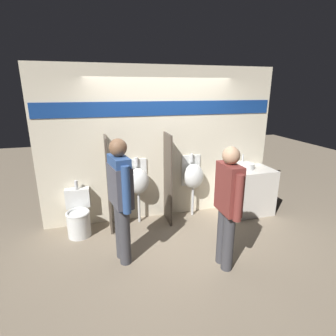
{
  "coord_description": "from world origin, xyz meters",
  "views": [
    {
      "loc": [
        -1.11,
        -3.85,
        2.3
      ],
      "look_at": [
        0.0,
        0.17,
        1.05
      ],
      "focal_mm": 28.0,
      "sensor_mm": 36.0,
      "label": 1
    }
  ],
  "objects": [
    {
      "name": "urinal_far",
      "position": [
        0.55,
        0.43,
        0.78
      ],
      "size": [
        0.38,
        0.3,
        1.18
      ],
      "color": "silver",
      "rests_on": "ground_plane"
    },
    {
      "name": "person_with_lanyard",
      "position": [
        0.44,
        -1.11,
        0.91
      ],
      "size": [
        0.22,
        0.58,
        1.65
      ],
      "rotation": [
        0.0,
        0.0,
        1.58
      ],
      "color": "#3D3D42",
      "rests_on": "ground_plane"
    },
    {
      "name": "sink_basin",
      "position": [
        1.56,
        0.32,
        0.93
      ],
      "size": [
        0.33,
        0.33,
        0.25
      ],
      "color": "silver",
      "rests_on": "sink_counter"
    },
    {
      "name": "person_in_vest",
      "position": [
        -0.86,
        -0.62,
        1.0
      ],
      "size": [
        0.3,
        0.59,
        1.73
      ],
      "rotation": [
        0.0,
        0.0,
        1.77
      ],
      "color": "#3D3D42",
      "rests_on": "ground_plane"
    },
    {
      "name": "urinal_near_counter",
      "position": [
        -0.47,
        0.43,
        0.78
      ],
      "size": [
        0.38,
        0.3,
        1.18
      ],
      "color": "silver",
      "rests_on": "ground_plane"
    },
    {
      "name": "divider_near_counter",
      "position": [
        -0.98,
        0.33,
        0.8
      ],
      "size": [
        0.03,
        0.48,
        1.6
      ],
      "color": "#4C4238",
      "rests_on": "ground_plane"
    },
    {
      "name": "ground_plane",
      "position": [
        0.0,
        0.0,
        0.0
      ],
      "size": [
        16.0,
        16.0,
        0.0
      ],
      "primitive_type": "plane",
      "color": "gray"
    },
    {
      "name": "sink_counter",
      "position": [
        1.61,
        0.26,
        0.44
      ],
      "size": [
        0.89,
        0.62,
        0.87
      ],
      "color": "silver",
      "rests_on": "ground_plane"
    },
    {
      "name": "divider_mid",
      "position": [
        0.04,
        0.33,
        0.8
      ],
      "size": [
        0.03,
        0.48,
        1.6
      ],
      "color": "#4C4238",
      "rests_on": "ground_plane"
    },
    {
      "name": "cell_phone",
      "position": [
        1.34,
        0.14,
        0.88
      ],
      "size": [
        0.07,
        0.14,
        0.01
      ],
      "color": "#232328",
      "rests_on": "sink_counter"
    },
    {
      "name": "toilet",
      "position": [
        -1.49,
        0.28,
        0.31
      ],
      "size": [
        0.39,
        0.54,
        0.87
      ],
      "color": "silver",
      "rests_on": "ground_plane"
    },
    {
      "name": "display_wall",
      "position": [
        0.0,
        0.6,
        1.36
      ],
      "size": [
        4.21,
        0.07,
        2.7
      ],
      "color": "beige",
      "rests_on": "ground_plane"
    }
  ]
}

